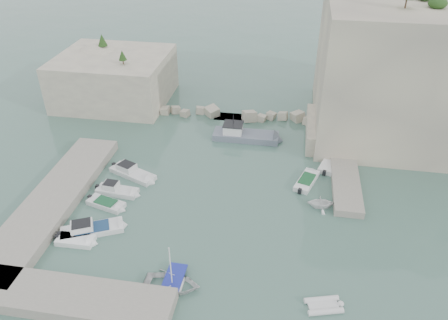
% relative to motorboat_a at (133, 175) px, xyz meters
% --- Properties ---
extents(ground, '(400.00, 400.00, 0.00)m').
position_rel_motorboat_a_xyz_m(ground, '(10.61, -5.57, 0.00)').
color(ground, '#486C5F').
rests_on(ground, ground).
extents(cliff_east, '(26.00, 22.00, 17.00)m').
position_rel_motorboat_a_xyz_m(cliff_east, '(33.61, 17.43, 8.50)').
color(cliff_east, beige).
rests_on(cliff_east, ground).
extents(cliff_terrace, '(8.00, 10.00, 2.50)m').
position_rel_motorboat_a_xyz_m(cliff_terrace, '(23.61, 12.43, 1.25)').
color(cliff_terrace, beige).
rests_on(cliff_terrace, ground).
extents(outcrop_west, '(16.00, 14.00, 7.00)m').
position_rel_motorboat_a_xyz_m(outcrop_west, '(-9.39, 19.43, 3.50)').
color(outcrop_west, beige).
rests_on(outcrop_west, ground).
extents(quay_west, '(5.00, 24.00, 1.10)m').
position_rel_motorboat_a_xyz_m(quay_west, '(-6.39, -6.57, 0.55)').
color(quay_west, '#9E9689').
rests_on(quay_west, ground).
extents(quay_south, '(18.00, 4.00, 1.10)m').
position_rel_motorboat_a_xyz_m(quay_south, '(0.61, -18.07, 0.55)').
color(quay_south, '#9E9689').
rests_on(quay_south, ground).
extents(ledge_east, '(3.00, 16.00, 0.80)m').
position_rel_motorboat_a_xyz_m(ledge_east, '(24.11, 4.43, 0.40)').
color(ledge_east, '#9E9689').
rests_on(ledge_east, ground).
extents(breakwater, '(28.00, 3.00, 1.40)m').
position_rel_motorboat_a_xyz_m(breakwater, '(9.61, 16.43, 0.70)').
color(breakwater, beige).
rests_on(breakwater, ground).
extents(motorboat_a, '(6.52, 4.20, 1.40)m').
position_rel_motorboat_a_xyz_m(motorboat_a, '(0.00, 0.00, 0.00)').
color(motorboat_a, silver).
rests_on(motorboat_a, ground).
extents(motorboat_b, '(5.09, 2.01, 1.40)m').
position_rel_motorboat_a_xyz_m(motorboat_b, '(-0.53, -3.49, 0.00)').
color(motorboat_b, silver).
rests_on(motorboat_b, ground).
extents(motorboat_c, '(4.69, 2.72, 0.70)m').
position_rel_motorboat_a_xyz_m(motorboat_c, '(-0.90, -5.75, 0.00)').
color(motorboat_c, silver).
rests_on(motorboat_c, ground).
extents(motorboat_d, '(6.68, 4.51, 1.40)m').
position_rel_motorboat_a_xyz_m(motorboat_d, '(-0.64, -9.81, 0.00)').
color(motorboat_d, silver).
rests_on(motorboat_d, ground).
extents(motorboat_e, '(3.88, 1.65, 0.70)m').
position_rel_motorboat_a_xyz_m(motorboat_e, '(-1.58, -11.47, 0.00)').
color(motorboat_e, white).
rests_on(motorboat_e, ground).
extents(rowboat, '(4.86, 3.51, 0.99)m').
position_rel_motorboat_a_xyz_m(rowboat, '(8.81, -15.12, 0.00)').
color(rowboat, white).
rests_on(rowboat, ground).
extents(inflatable_dinghy, '(3.43, 2.32, 0.44)m').
position_rel_motorboat_a_xyz_m(inflatable_dinghy, '(21.30, -15.11, 0.00)').
color(inflatable_dinghy, silver).
rests_on(inflatable_dinghy, ground).
extents(tender_east_a, '(3.11, 2.76, 1.51)m').
position_rel_motorboat_a_xyz_m(tender_east_a, '(21.29, -2.31, 0.00)').
color(tender_east_a, white).
rests_on(tender_east_a, ground).
extents(tender_east_b, '(3.12, 5.12, 0.70)m').
position_rel_motorboat_a_xyz_m(tender_east_b, '(19.82, 1.86, 0.00)').
color(tender_east_b, white).
rests_on(tender_east_b, ground).
extents(tender_east_c, '(3.30, 5.65, 0.70)m').
position_rel_motorboat_a_xyz_m(tender_east_c, '(22.58, 6.11, 0.00)').
color(tender_east_c, silver).
rests_on(tender_east_c, ground).
extents(tender_east_d, '(4.24, 2.94, 1.53)m').
position_rel_motorboat_a_xyz_m(tender_east_d, '(22.10, 8.80, 0.00)').
color(tender_east_d, white).
rests_on(tender_east_d, ground).
extents(work_boat, '(9.37, 2.77, 2.20)m').
position_rel_motorboat_a_xyz_m(work_boat, '(11.83, 10.56, 0.00)').
color(work_boat, slate).
rests_on(work_boat, ground).
extents(rowboat_mast, '(0.10, 0.10, 4.20)m').
position_rel_motorboat_a_xyz_m(rowboat_mast, '(8.81, -15.12, 2.60)').
color(rowboat_mast, white).
rests_on(rowboat_mast, rowboat).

